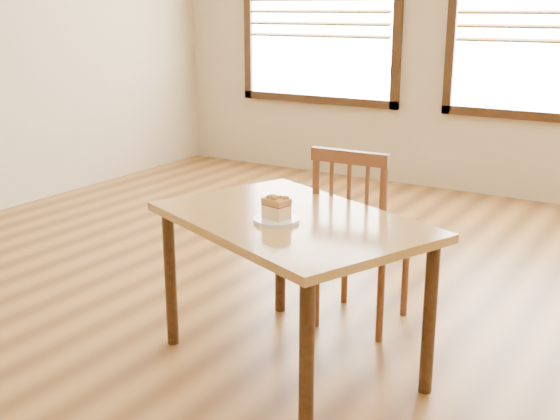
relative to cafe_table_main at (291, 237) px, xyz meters
The scene contains 5 objects.
ground 0.71m from the cafe_table_main, 89.95° to the right, with size 8.00×8.00×0.00m, color olive.
cafe_table_main is the anchor object (origin of this frame).
cafe_chair_main 0.62m from the cafe_table_main, 83.47° to the left, with size 0.47×0.47×1.00m.
plate 0.14m from the cafe_table_main, 101.07° to the right, with size 0.21×0.21×0.02m.
cake_slice 0.19m from the cafe_table_main, 101.77° to the right, with size 0.13×0.10×0.11m.
Camera 1 is at (1.56, -2.34, 1.67)m, focal length 45.00 mm.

